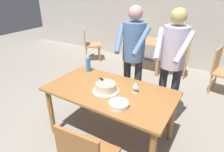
% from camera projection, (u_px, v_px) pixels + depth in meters
% --- Properties ---
extents(ground_plane, '(14.00, 14.00, 0.00)m').
position_uv_depth(ground_plane, '(110.00, 135.00, 2.78)').
color(ground_plane, gray).
extents(back_wall, '(10.00, 0.12, 2.70)m').
position_uv_depth(back_wall, '(180.00, 12.00, 4.65)').
color(back_wall, '#BCB7AD').
rests_on(back_wall, ground_plane).
extents(main_dining_table, '(1.64, 0.89, 0.75)m').
position_uv_depth(main_dining_table, '(110.00, 97.00, 2.50)').
color(main_dining_table, '#9E6633').
rests_on(main_dining_table, ground_plane).
extents(cake_on_platter, '(0.34, 0.34, 0.11)m').
position_uv_depth(cake_on_platter, '(106.00, 88.00, 2.40)').
color(cake_on_platter, silver).
rests_on(cake_on_platter, main_dining_table).
extents(cake_knife, '(0.25, 0.15, 0.02)m').
position_uv_depth(cake_knife, '(103.00, 81.00, 2.43)').
color(cake_knife, silver).
rests_on(cake_knife, cake_on_platter).
extents(plate_stack, '(0.22, 0.22, 0.06)m').
position_uv_depth(plate_stack, '(119.00, 104.00, 2.11)').
color(plate_stack, white).
rests_on(plate_stack, main_dining_table).
extents(wine_glass_near, '(0.08, 0.08, 0.14)m').
position_uv_depth(wine_glass_near, '(136.00, 85.00, 2.35)').
color(wine_glass_near, silver).
rests_on(wine_glass_near, main_dining_table).
extents(water_bottle, '(0.07, 0.07, 0.25)m').
position_uv_depth(water_bottle, '(88.00, 64.00, 2.93)').
color(water_bottle, '#387AC6').
rests_on(water_bottle, main_dining_table).
extents(person_cutting_cake, '(0.46, 0.57, 1.72)m').
position_uv_depth(person_cutting_cake, '(134.00, 52.00, 2.81)').
color(person_cutting_cake, '#2D2D38').
rests_on(person_cutting_cake, ground_plane).
extents(person_standing_beside, '(0.47, 0.55, 1.72)m').
position_uv_depth(person_standing_beside, '(173.00, 58.00, 2.57)').
color(person_standing_beside, '#2D2D38').
rests_on(person_standing_beside, ground_plane).
extents(background_table, '(1.00, 0.70, 0.74)m').
position_uv_depth(background_table, '(145.00, 47.00, 4.70)').
color(background_table, tan).
rests_on(background_table, ground_plane).
extents(background_chair_0, '(0.62, 0.62, 0.90)m').
position_uv_depth(background_chair_0, '(90.00, 43.00, 5.31)').
color(background_chair_0, tan).
rests_on(background_chair_0, ground_plane).
extents(background_chair_1, '(0.51, 0.51, 0.90)m').
position_uv_depth(background_chair_1, '(222.00, 70.00, 3.66)').
color(background_chair_1, tan).
rests_on(background_chair_1, ground_plane).
extents(background_chair_3, '(0.49, 0.49, 0.90)m').
position_uv_depth(background_chair_3, '(178.00, 56.00, 4.33)').
color(background_chair_3, tan).
rests_on(background_chair_3, ground_plane).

